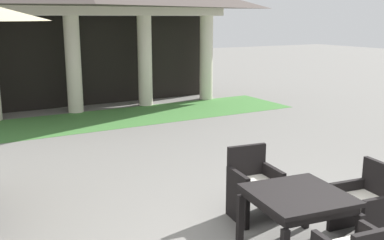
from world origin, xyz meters
name	(u,v)px	position (x,y,z in m)	size (l,w,h in m)	color
lawn_strip	(90,121)	(0.00, 7.67, 0.00)	(11.43, 2.35, 0.01)	#47843D
patio_table_near_foreground	(298,201)	(0.05, 0.13, 0.61)	(1.11, 1.11, 0.70)	black
patio_chair_near_foreground_north	(254,187)	(0.18, 1.08, 0.42)	(0.63, 0.62, 0.93)	black
patio_chair_near_foreground_east	(366,205)	(1.01, 0.00, 0.41)	(0.62, 0.68, 0.89)	black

